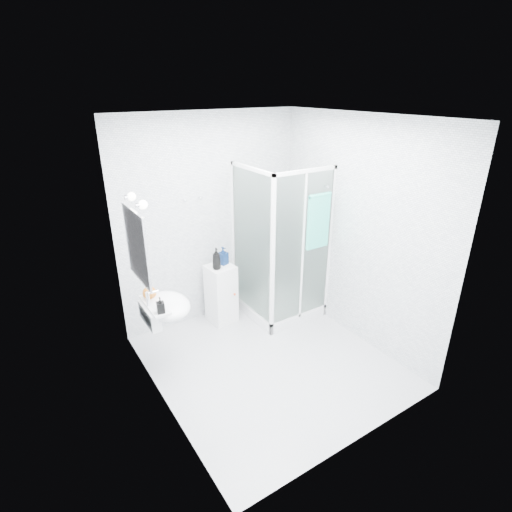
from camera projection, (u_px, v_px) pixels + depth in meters
room at (271, 255)px, 3.96m from camera, size 2.40×2.60×2.60m
shower_enclosure at (278, 285)px, 5.22m from camera, size 0.90×0.95×2.00m
wall_basin at (164, 307)px, 4.01m from camera, size 0.46×0.56×0.35m
mirror at (136, 246)px, 3.63m from camera, size 0.02×0.60×0.70m
vanity_lights at (136, 201)px, 3.49m from camera, size 0.10×0.40×0.08m
wall_hooks at (193, 199)px, 4.67m from camera, size 0.23×0.06×0.03m
storage_cabinet at (221, 294)px, 5.12m from camera, size 0.35×0.36×0.77m
hand_towel at (318, 220)px, 4.67m from camera, size 0.31×0.05×0.67m
shampoo_bottle_a at (216, 259)px, 4.84m from camera, size 0.12×0.12×0.27m
shampoo_bottle_b at (223, 256)px, 4.99m from camera, size 0.13×0.13×0.23m
soap_dispenser_orange at (149, 290)px, 4.01m from camera, size 0.14×0.14×0.18m
soap_dispenser_black at (160, 305)px, 3.76m from camera, size 0.08×0.09×0.16m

